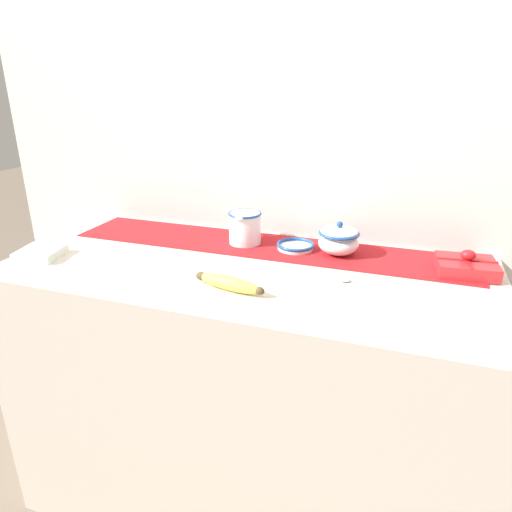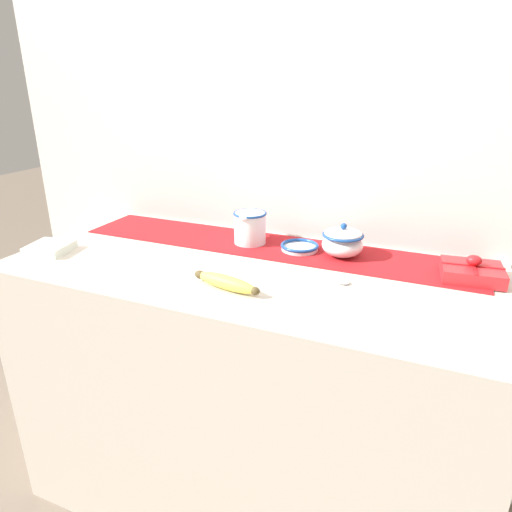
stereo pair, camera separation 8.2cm
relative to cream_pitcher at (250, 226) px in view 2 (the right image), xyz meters
The scene contains 11 objects.
ground_plane 0.98m from the cream_pitcher, 69.03° to the right, with size 12.00×12.00×0.00m, color #7A6B5B.
countertop 0.55m from the cream_pitcher, 69.03° to the right, with size 1.44×0.64×0.90m, color beige.
back_wall 0.29m from the cream_pitcher, 64.03° to the left, with size 2.24×0.04×2.40m, color silver.
table_runner 0.09m from the cream_pitcher, ahead, with size 1.33×0.24×0.00m, color #A8191E.
cream_pitcher is the anchor object (origin of this frame).
sugar_bowl 0.31m from the cream_pitcher, ahead, with size 0.13×0.13×0.11m.
small_dish 0.18m from the cream_pitcher, ahead, with size 0.12×0.12×0.02m.
banana 0.37m from the cream_pitcher, 76.31° to the right, with size 0.21×0.08×0.04m.
spoon 0.41m from the cream_pitcher, 28.70° to the right, with size 0.16×0.08×0.01m.
napkin_stack 0.65m from the cream_pitcher, 149.63° to the right, with size 0.12×0.12×0.03m, color silver.
gift_box 0.68m from the cream_pitcher, ahead, with size 0.17×0.15×0.07m.
Camera 2 is at (0.51, -1.14, 1.42)m, focal length 32.00 mm.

